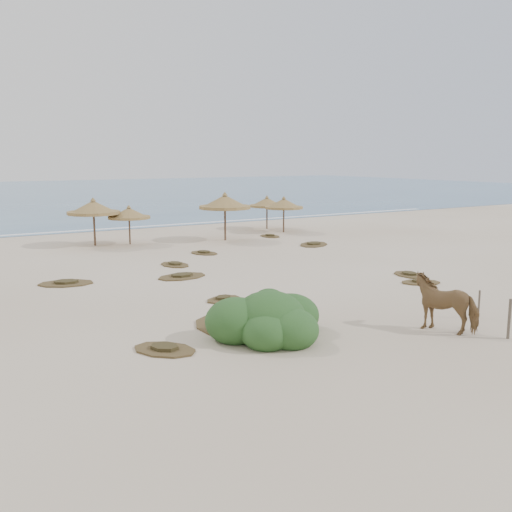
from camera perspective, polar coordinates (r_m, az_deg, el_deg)
name	(u,v)px	position (r m, az deg, el deg)	size (l,w,h in m)	color
ground	(275,307)	(21.08, 1.88, -5.08)	(160.00, 160.00, 0.00)	beige
foam_line	(87,230)	(44.81, -16.55, 2.47)	(70.00, 0.60, 0.01)	white
palapa_2	(93,208)	(36.66, -15.95, 4.61)	(3.50, 3.50, 3.01)	brown
palapa_3	(129,214)	(36.78, -12.58, 4.14)	(3.31, 3.31, 2.49)	brown
palapa_4	(225,203)	(37.66, -3.13, 5.35)	(4.49, 4.49, 3.21)	brown
palapa_5	(267,203)	(43.83, 1.10, 5.34)	(2.78, 2.78, 2.58)	brown
palapa_6	(284,204)	(41.84, 2.79, 5.20)	(3.10, 3.10, 2.65)	brown
horse	(446,303)	(19.07, 18.49, -4.43)	(0.96, 2.11, 1.78)	brown
fence_post_near	(509,319)	(18.88, 24.00, -5.77)	(0.09, 0.09, 1.24)	brown
fence_post_far	(479,304)	(20.92, 21.40, -4.51)	(0.07, 0.07, 0.97)	brown
bush	(269,320)	(17.38, 1.31, -6.44)	(3.76, 3.31, 1.68)	#2D5B27
scrub_1	(66,283)	(26.07, -18.47, -2.57)	(2.73, 2.23, 0.16)	brown
scrub_2	(223,299)	(22.02, -3.29, -4.30)	(1.72, 1.36, 0.16)	brown
scrub_3	(182,276)	(26.37, -7.42, -2.01)	(2.48, 1.75, 0.16)	brown
scrub_4	(409,274)	(27.46, 15.09, -1.80)	(1.39, 1.92, 0.16)	brown
scrub_5	(314,244)	(35.98, 5.78, 1.19)	(2.99, 2.84, 0.16)	brown
scrub_7	(204,253)	(32.69, -5.22, 0.33)	(1.70, 2.10, 0.16)	brown
scrub_9	(221,325)	(18.68, -3.50, -6.89)	(2.08, 2.79, 0.16)	brown
scrub_10	(270,236)	(39.60, 1.41, 2.02)	(1.17, 1.79, 0.16)	brown
scrub_11	(165,349)	(16.60, -9.13, -9.16)	(2.14, 2.30, 0.16)	brown
scrub_12	(421,282)	(25.95, 16.15, -2.51)	(2.04, 1.74, 0.16)	brown
scrub_13	(175,264)	(29.31, -8.12, -0.83)	(1.45, 2.02, 0.16)	brown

